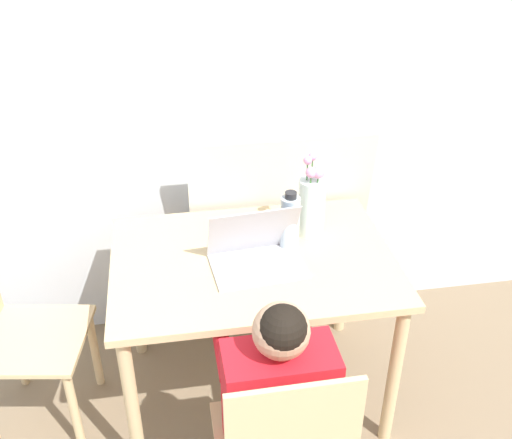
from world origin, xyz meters
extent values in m
cube|color=silver|center=(0.00, 2.23, 1.25)|extent=(6.40, 0.05, 2.50)
cube|color=#D6B784|center=(-0.13, 1.64, 0.70)|extent=(1.08, 0.77, 0.03)
cylinder|color=#D6B784|center=(-0.62, 1.31, 0.34)|extent=(0.05, 0.05, 0.69)
cylinder|color=#D6B784|center=(0.36, 1.31, 0.34)|extent=(0.05, 0.05, 0.69)
cylinder|color=#D6B784|center=(-0.62, 1.98, 0.34)|extent=(0.05, 0.05, 0.69)
cylinder|color=#D6B784|center=(0.36, 1.98, 0.34)|extent=(0.05, 0.05, 0.69)
cylinder|color=#D6B784|center=(0.02, 1.19, 0.20)|extent=(0.04, 0.04, 0.41)
cube|color=#D6B784|center=(-1.00, 1.66, 0.42)|extent=(0.46, 0.46, 0.02)
cylinder|color=#D6B784|center=(-0.86, 1.46, 0.20)|extent=(0.04, 0.04, 0.41)
cylinder|color=#D6B784|center=(-0.81, 1.80, 0.20)|extent=(0.04, 0.04, 0.41)
cylinder|color=#D6B784|center=(-1.14, 1.85, 0.20)|extent=(0.04, 0.04, 0.41)
cube|color=red|center=(-0.15, 1.02, 0.62)|extent=(0.34, 0.18, 0.39)
sphere|color=tan|center=(-0.15, 1.02, 0.90)|extent=(0.17, 0.17, 0.17)
sphere|color=black|center=(-0.15, 1.01, 0.92)|extent=(0.14, 0.14, 0.14)
cylinder|color=navy|center=(-0.07, 1.16, 0.44)|extent=(0.09, 0.28, 0.09)
cylinder|color=navy|center=(-0.23, 1.16, 0.44)|extent=(0.09, 0.28, 0.09)
cylinder|color=navy|center=(-0.07, 1.30, 0.21)|extent=(0.07, 0.07, 0.43)
cylinder|color=navy|center=(-0.23, 1.30, 0.21)|extent=(0.07, 0.07, 0.43)
cylinder|color=red|center=(-0.01, 1.23, 0.64)|extent=(0.06, 0.24, 0.06)
cylinder|color=red|center=(-0.29, 1.23, 0.64)|extent=(0.06, 0.24, 0.06)
cube|color=#B2B2B7|center=(-0.12, 1.58, 0.72)|extent=(0.36, 0.26, 0.01)
cube|color=silver|center=(-0.12, 1.58, 0.73)|extent=(0.32, 0.19, 0.00)
cube|color=#B2B2B7|center=(-0.13, 1.65, 0.84)|extent=(0.35, 0.13, 0.22)
cube|color=#19284C|center=(-0.13, 1.65, 0.84)|extent=(0.32, 0.11, 0.19)
cylinder|color=silver|center=(0.13, 1.78, 0.84)|extent=(0.11, 0.11, 0.24)
cylinder|color=#3D7A38|center=(0.15, 1.79, 0.88)|extent=(0.01, 0.01, 0.23)
sphere|color=#EA9EC6|center=(0.15, 1.79, 0.99)|extent=(0.03, 0.03, 0.03)
cylinder|color=#3D7A38|center=(0.13, 1.81, 0.91)|extent=(0.01, 0.01, 0.29)
sphere|color=#EA9EC6|center=(0.13, 1.81, 1.05)|extent=(0.03, 0.03, 0.03)
cylinder|color=#3D7A38|center=(0.11, 1.79, 0.90)|extent=(0.01, 0.01, 0.28)
sphere|color=#EA9EC6|center=(0.11, 1.79, 1.04)|extent=(0.03, 0.03, 0.03)
cylinder|color=#3D7A38|center=(0.12, 1.76, 0.89)|extent=(0.01, 0.01, 0.24)
sphere|color=#EA9EC6|center=(0.12, 1.76, 1.00)|extent=(0.04, 0.04, 0.04)
cylinder|color=#3D7A38|center=(0.14, 1.76, 0.88)|extent=(0.01, 0.01, 0.24)
sphere|color=#EA9EC6|center=(0.14, 1.76, 1.00)|extent=(0.05, 0.05, 0.05)
cylinder|color=silver|center=(0.02, 1.69, 0.83)|extent=(0.08, 0.08, 0.22)
cylinder|color=#262628|center=(0.02, 1.69, 0.95)|extent=(0.05, 0.05, 0.02)
cube|color=silver|center=(0.07, 2.09, 0.52)|extent=(0.82, 0.16, 1.03)
camera|label=1|loc=(-0.42, -0.22, 2.04)|focal=42.00mm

